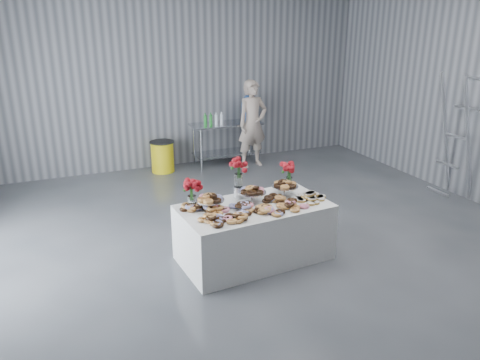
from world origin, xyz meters
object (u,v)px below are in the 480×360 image
object	(u,v)px
person	(252,124)
display_table	(254,232)
trash_barrel	(163,156)
water_jug	(248,110)
stepladder	(456,136)
prep_table	(226,136)

from	to	relation	value
person	display_table	bearing A→B (deg)	-120.06
trash_barrel	person	bearing A→B (deg)	-10.05
water_jug	stepladder	world-z (taller)	stepladder
prep_table	person	size ratio (longest dim) A/B	0.83
display_table	person	size ratio (longest dim) A/B	1.05
stepladder	person	bearing A→B (deg)	129.08
water_jug	trash_barrel	distance (m)	2.08
display_table	water_jug	distance (m)	4.48
person	trash_barrel	distance (m)	1.98
person	trash_barrel	bearing A→B (deg)	163.60
display_table	prep_table	bearing A→B (deg)	73.80
water_jug	person	world-z (taller)	person
display_table	stepladder	size ratio (longest dim) A/B	0.87
display_table	water_jug	xyz separation A→B (m)	(1.68, 4.08, 0.77)
person	trash_barrel	xyz separation A→B (m)	(-1.86, 0.33, -0.59)
display_table	prep_table	distance (m)	4.25
prep_table	stepladder	world-z (taller)	stepladder
prep_table	trash_barrel	xyz separation A→B (m)	(-1.40, -0.00, -0.30)
display_table	person	xyz separation A→B (m)	(1.64, 3.75, 0.53)
display_table	trash_barrel	size ratio (longest dim) A/B	2.99
prep_table	trash_barrel	world-z (taller)	prep_table
prep_table	stepladder	size ratio (longest dim) A/B	0.68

